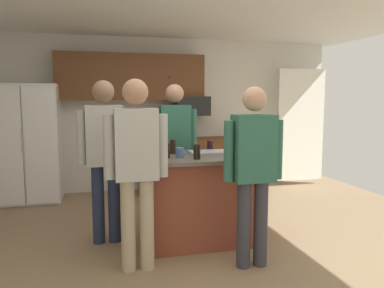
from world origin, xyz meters
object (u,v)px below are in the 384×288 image
object	(u,v)px
person_elder_center	(253,165)
microwave_over_range	(192,106)
person_guest_by_door	(175,143)
serving_tray	(210,153)
refrigerator	(28,144)
person_host_foreground	(105,150)
glass_pilsner	(160,146)
glass_dark_ale	(197,152)
glass_short_whisky	(167,151)
person_guest_right	(137,161)
kitchen_island	(199,198)
mug_ceramic_white	(180,153)
glass_stout_tall	(210,146)
tumbler_amber	(173,147)

from	to	relation	value
person_elder_center	microwave_over_range	bearing A→B (deg)	-27.18
person_guest_by_door	serving_tray	distance (m)	0.79
refrigerator	person_host_foreground	xyz separation A→B (m)	(1.11, -2.02, 0.13)
refrigerator	glass_pilsner	size ratio (longest dim) A/B	10.84
glass_pilsner	person_host_foreground	bearing A→B (deg)	-176.66
person_host_foreground	serving_tray	world-z (taller)	person_host_foreground
glass_dark_ale	serving_tray	bearing A→B (deg)	49.90
glass_short_whisky	refrigerator	bearing A→B (deg)	126.65
person_guest_right	glass_dark_ale	distance (m)	0.71
person_elder_center	person_host_foreground	bearing A→B (deg)	30.38
kitchen_island	person_guest_by_door	distance (m)	0.94
microwave_over_range	glass_short_whisky	bearing A→B (deg)	-109.70
glass_dark_ale	serving_tray	xyz separation A→B (m)	(0.21, 0.25, -0.05)
person_elder_center	mug_ceramic_white	bearing A→B (deg)	16.99
person_guest_by_door	glass_stout_tall	xyz separation A→B (m)	(0.32, -0.51, 0.01)
glass_dark_ale	serving_tray	size ratio (longest dim) A/B	0.34
mug_ceramic_white	serving_tray	world-z (taller)	mug_ceramic_white
refrigerator	mug_ceramic_white	bearing A→B (deg)	-51.29
kitchen_island	glass_pilsner	bearing A→B (deg)	146.80
tumbler_amber	serving_tray	distance (m)	0.42
microwave_over_range	person_guest_by_door	xyz separation A→B (m)	(-0.61, -1.58, -0.43)
kitchen_island	glass_short_whisky	size ratio (longest dim) A/B	9.17
person_host_foreground	person_guest_right	bearing A→B (deg)	-58.77
serving_tray	refrigerator	bearing A→B (deg)	134.97
kitchen_island	person_guest_right	xyz separation A→B (m)	(-0.72, -0.55, 0.53)
microwave_over_range	person_elder_center	size ratio (longest dim) A/B	0.33
person_guest_right	glass_pilsner	xyz separation A→B (m)	(0.34, 0.80, 0.03)
glass_short_whisky	person_host_foreground	bearing A→B (deg)	154.12
kitchen_island	glass_short_whisky	distance (m)	0.66
glass_stout_tall	kitchen_island	bearing A→B (deg)	-128.50
refrigerator	glass_pilsner	world-z (taller)	refrigerator
person_host_foreground	mug_ceramic_white	distance (m)	0.82
person_elder_center	glass_dark_ale	bearing A→B (deg)	15.60
mug_ceramic_white	glass_stout_tall	world-z (taller)	glass_stout_tall
kitchen_island	tumbler_amber	distance (m)	0.63
microwave_over_range	person_guest_right	size ratio (longest dim) A/B	0.32
kitchen_island	person_guest_right	size ratio (longest dim) A/B	0.77
refrigerator	kitchen_island	size ratio (longest dim) A/B	1.33
microwave_over_range	person_guest_right	distance (m)	3.18
glass_short_whisky	glass_stout_tall	size ratio (longest dim) A/B	1.15
microwave_over_range	person_host_foreground	bearing A→B (deg)	-124.92
glass_dark_ale	glass_short_whisky	bearing A→B (deg)	151.96
person_host_foreground	glass_short_whisky	world-z (taller)	person_host_foreground
person_host_foreground	glass_dark_ale	world-z (taller)	person_host_foreground
person_guest_right	person_host_foreground	world-z (taller)	person_host_foreground
glass_pilsner	glass_dark_ale	bearing A→B (deg)	-58.67
person_elder_center	glass_dark_ale	xyz separation A→B (m)	(-0.41, 0.49, 0.06)
person_host_foreground	kitchen_island	bearing A→B (deg)	-0.00
person_elder_center	glass_pilsner	world-z (taller)	person_elder_center
person_elder_center	glass_short_whisky	distance (m)	0.95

